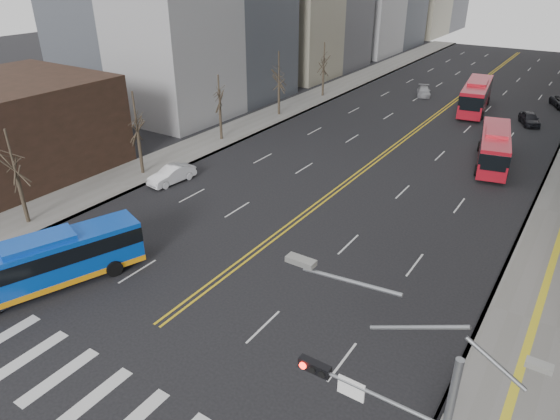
# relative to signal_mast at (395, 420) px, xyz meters

# --- Properties ---
(ground) EXTENTS (220.00, 220.00, 0.00)m
(ground) POSITION_rel_signal_mast_xyz_m (-13.77, -2.00, -4.86)
(ground) COLOR black
(sidewalk_left) EXTENTS (5.00, 130.00, 0.15)m
(sidewalk_left) POSITION_rel_signal_mast_xyz_m (-30.27, 43.00, -4.78)
(sidewalk_left) COLOR gray
(sidewalk_left) RESTS_ON ground
(crosswalk) EXTENTS (26.70, 4.00, 0.01)m
(crosswalk) POSITION_rel_signal_mast_xyz_m (-13.77, -2.00, -4.85)
(crosswalk) COLOR silver
(crosswalk) RESTS_ON ground
(centerline) EXTENTS (0.55, 100.00, 0.01)m
(centerline) POSITION_rel_signal_mast_xyz_m (-13.77, 53.00, -4.85)
(centerline) COLOR gold
(centerline) RESTS_ON ground
(signal_mast) EXTENTS (5.37, 0.37, 9.39)m
(signal_mast) POSITION_rel_signal_mast_xyz_m (0.00, 0.00, 0.00)
(signal_mast) COLOR gray
(signal_mast) RESTS_ON ground
(street_trees) EXTENTS (35.20, 47.20, 7.60)m
(street_trees) POSITION_rel_signal_mast_xyz_m (-20.94, 32.55, 0.02)
(street_trees) COLOR #2D251B
(street_trees) RESTS_ON ground
(blue_bus) EXTENTS (6.00, 11.28, 3.26)m
(blue_bus) POSITION_rel_signal_mast_xyz_m (-21.55, 2.00, -3.15)
(blue_bus) COLOR #0C42B7
(blue_bus) RESTS_ON ground
(red_bus_near) EXTENTS (4.46, 10.73, 3.34)m
(red_bus_near) POSITION_rel_signal_mast_xyz_m (-4.43, 36.33, -3.00)
(red_bus_near) COLOR #AA121F
(red_bus_near) RESTS_ON ground
(red_bus_far) EXTENTS (4.27, 12.04, 3.72)m
(red_bus_far) POSITION_rel_signal_mast_xyz_m (-10.47, 54.10, -2.79)
(red_bus_far) COLOR #AA121F
(red_bus_far) RESTS_ON ground
(car_white) EXTENTS (2.02, 4.46, 1.42)m
(car_white) POSITION_rel_signal_mast_xyz_m (-26.27, 17.08, -4.15)
(car_white) COLOR white
(car_white) RESTS_ON ground
(car_dark_mid) EXTENTS (3.18, 4.47, 1.41)m
(car_dark_mid) POSITION_rel_signal_mast_xyz_m (-3.66, 51.58, -4.15)
(car_dark_mid) COLOR black
(car_dark_mid) RESTS_ON ground
(car_silver) EXTENTS (3.08, 4.56, 1.23)m
(car_silver) POSITION_rel_signal_mast_xyz_m (-18.25, 58.08, -4.24)
(car_silver) COLOR #A9A9AE
(car_silver) RESTS_ON ground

